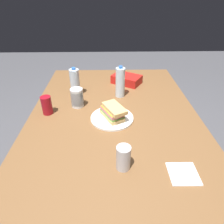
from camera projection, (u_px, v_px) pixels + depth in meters
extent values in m
plane|color=#4C4C51|center=(113.00, 185.00, 1.74)|extent=(8.00, 8.00, 0.00)
cube|color=brown|center=(114.00, 115.00, 1.35)|extent=(1.55, 1.09, 0.04)
cylinder|color=brown|center=(67.00, 108.00, 2.13)|extent=(0.07, 0.07, 0.71)
cylinder|color=brown|center=(156.00, 107.00, 2.14)|extent=(0.07, 0.07, 0.71)
cylinder|color=white|center=(112.00, 118.00, 1.27)|extent=(0.27, 0.27, 0.01)
cube|color=#DBB26B|center=(112.00, 115.00, 1.26)|extent=(0.19, 0.16, 0.02)
cube|color=#599E3F|center=(112.00, 113.00, 1.25)|extent=(0.18, 0.15, 0.01)
cube|color=#C6727A|center=(112.00, 111.00, 1.25)|extent=(0.18, 0.15, 0.02)
cube|color=yellow|center=(112.00, 110.00, 1.24)|extent=(0.17, 0.14, 0.01)
cube|color=#DBB26B|center=(114.00, 108.00, 1.22)|extent=(0.19, 0.16, 0.02)
cylinder|color=maroon|center=(47.00, 105.00, 1.30)|extent=(0.07, 0.07, 0.12)
cube|color=red|center=(127.00, 79.00, 1.71)|extent=(0.25, 0.27, 0.07)
cylinder|color=silver|center=(120.00, 83.00, 1.47)|extent=(0.07, 0.07, 0.22)
cylinder|color=blue|center=(121.00, 67.00, 1.41)|extent=(0.03, 0.03, 0.02)
cylinder|color=silver|center=(77.00, 100.00, 1.38)|extent=(0.08, 0.08, 0.09)
cylinder|color=silver|center=(77.00, 98.00, 1.37)|extent=(0.08, 0.08, 0.09)
cylinder|color=silver|center=(77.00, 95.00, 1.36)|extent=(0.08, 0.08, 0.09)
cylinder|color=silver|center=(75.00, 82.00, 1.50)|extent=(0.07, 0.07, 0.20)
cylinder|color=blue|center=(74.00, 69.00, 1.44)|extent=(0.03, 0.03, 0.02)
cylinder|color=silver|center=(123.00, 158.00, 0.91)|extent=(0.07, 0.07, 0.12)
cube|color=white|center=(183.00, 174.00, 0.90)|extent=(0.13, 0.13, 0.01)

